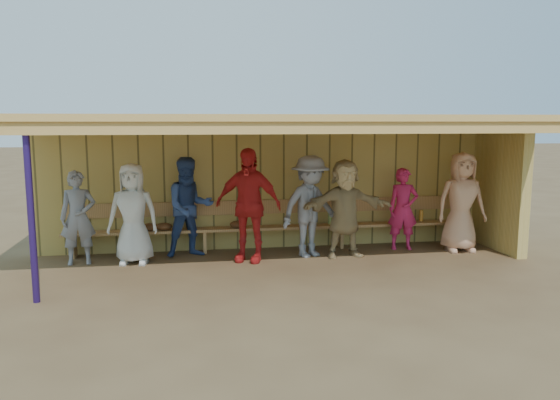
% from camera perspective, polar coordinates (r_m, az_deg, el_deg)
% --- Properties ---
extents(ground, '(90.00, 90.00, 0.00)m').
position_cam_1_polar(ground, '(9.32, 0.35, -6.71)').
color(ground, brown).
rests_on(ground, ground).
extents(player_a, '(0.62, 0.45, 1.59)m').
position_cam_1_polar(player_a, '(9.79, -20.35, -1.74)').
color(player_a, gray).
rests_on(player_a, ground).
extents(player_b, '(0.90, 0.65, 1.72)m').
position_cam_1_polar(player_b, '(9.54, -15.13, -1.39)').
color(player_b, silver).
rests_on(player_b, ground).
extents(player_c, '(1.00, 0.86, 1.78)m').
position_cam_1_polar(player_c, '(9.80, -9.43, -0.75)').
color(player_c, navy).
rests_on(player_c, ground).
extents(player_d, '(1.24, 0.89, 1.96)m').
position_cam_1_polar(player_d, '(9.36, -3.37, -0.53)').
color(player_d, red).
rests_on(player_d, ground).
extents(player_e, '(1.34, 1.09, 1.81)m').
position_cam_1_polar(player_e, '(9.69, 3.15, -0.67)').
color(player_e, gray).
rests_on(player_e, ground).
extents(player_f, '(1.65, 0.62, 1.75)m').
position_cam_1_polar(player_f, '(9.72, 6.81, -0.87)').
color(player_f, tan).
rests_on(player_f, ground).
extents(player_g, '(0.61, 0.45, 1.54)m').
position_cam_1_polar(player_g, '(10.50, 12.74, -0.92)').
color(player_g, '#C82054').
rests_on(player_g, ground).
extents(player_h, '(0.95, 0.66, 1.85)m').
position_cam_1_polar(player_h, '(10.62, 18.42, -0.21)').
color(player_h, tan).
rests_on(player_h, ground).
extents(dugout_structure, '(8.80, 3.20, 2.50)m').
position_cam_1_polar(dugout_structure, '(9.78, 1.93, 4.07)').
color(dugout_structure, tan).
rests_on(dugout_structure, ground).
extents(bench, '(7.60, 0.34, 0.93)m').
position_cam_1_polar(bench, '(10.28, -0.70, -2.28)').
color(bench, tan).
rests_on(bench, ground).
extents(dugout_equipment, '(6.13, 0.62, 0.80)m').
position_cam_1_polar(dugout_equipment, '(10.08, -4.52, -2.73)').
color(dugout_equipment, '#CD6218').
rests_on(dugout_equipment, ground).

